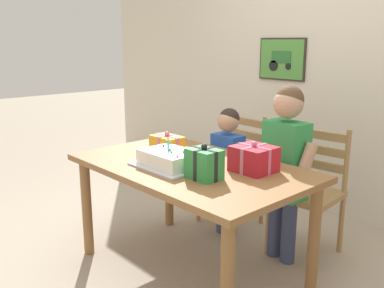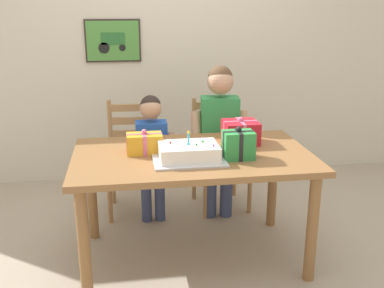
{
  "view_description": "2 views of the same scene",
  "coord_description": "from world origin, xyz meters",
  "px_view_note": "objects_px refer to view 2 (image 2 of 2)",
  "views": [
    {
      "loc": [
        1.92,
        -1.74,
        1.51
      ],
      "look_at": [
        -0.11,
        0.12,
        0.85
      ],
      "focal_mm": 39.74,
      "sensor_mm": 36.0,
      "label": 1
    },
    {
      "loc": [
        -0.42,
        -2.75,
        1.67
      ],
      "look_at": [
        -0.01,
        -0.04,
        0.83
      ],
      "focal_mm": 42.51,
      "sensor_mm": 36.0,
      "label": 2
    }
  ],
  "objects_px": {
    "gift_box_red_large": "(241,132)",
    "child_younger": "(152,147)",
    "gift_box_corner_small": "(144,143)",
    "chair_right": "(220,153)",
    "birthday_cake": "(189,153)",
    "chair_left": "(133,157)",
    "child_older": "(220,128)",
    "dining_table": "(193,167)",
    "gift_box_beside_cake": "(238,145)"
  },
  "relations": [
    {
      "from": "dining_table",
      "to": "child_younger",
      "type": "relative_size",
      "value": 1.5
    },
    {
      "from": "gift_box_beside_cake",
      "to": "child_older",
      "type": "bearing_deg",
      "value": 87.04
    },
    {
      "from": "dining_table",
      "to": "birthday_cake",
      "type": "distance_m",
      "value": 0.2
    },
    {
      "from": "child_younger",
      "to": "gift_box_beside_cake",
      "type": "bearing_deg",
      "value": -55.92
    },
    {
      "from": "gift_box_corner_small",
      "to": "child_younger",
      "type": "xyz_separation_m",
      "value": [
        0.08,
        0.53,
        -0.19
      ]
    },
    {
      "from": "chair_left",
      "to": "child_older",
      "type": "height_order",
      "value": "child_older"
    },
    {
      "from": "chair_right",
      "to": "birthday_cake",
      "type": "bearing_deg",
      "value": -113.03
    },
    {
      "from": "gift_box_red_large",
      "to": "child_younger",
      "type": "relative_size",
      "value": 0.23
    },
    {
      "from": "gift_box_red_large",
      "to": "gift_box_beside_cake",
      "type": "relative_size",
      "value": 1.15
    },
    {
      "from": "birthday_cake",
      "to": "gift_box_red_large",
      "type": "height_order",
      "value": "birthday_cake"
    },
    {
      "from": "child_older",
      "to": "child_younger",
      "type": "relative_size",
      "value": 1.21
    },
    {
      "from": "chair_left",
      "to": "chair_right",
      "type": "relative_size",
      "value": 1.0
    },
    {
      "from": "child_younger",
      "to": "chair_right",
      "type": "bearing_deg",
      "value": 21.89
    },
    {
      "from": "chair_left",
      "to": "child_younger",
      "type": "relative_size",
      "value": 0.9
    },
    {
      "from": "dining_table",
      "to": "gift_box_corner_small",
      "type": "distance_m",
      "value": 0.35
    },
    {
      "from": "gift_box_corner_small",
      "to": "child_older",
      "type": "xyz_separation_m",
      "value": [
        0.61,
        0.53,
        -0.06
      ]
    },
    {
      "from": "birthday_cake",
      "to": "child_younger",
      "type": "relative_size",
      "value": 0.43
    },
    {
      "from": "chair_right",
      "to": "gift_box_beside_cake",
      "type": "bearing_deg",
      "value": -95.75
    },
    {
      "from": "dining_table",
      "to": "child_older",
      "type": "bearing_deg",
      "value": 62.81
    },
    {
      "from": "dining_table",
      "to": "child_younger",
      "type": "height_order",
      "value": "child_younger"
    },
    {
      "from": "birthday_cake",
      "to": "gift_box_red_large",
      "type": "distance_m",
      "value": 0.52
    },
    {
      "from": "chair_left",
      "to": "child_younger",
      "type": "xyz_separation_m",
      "value": [
        0.14,
        -0.24,
        0.15
      ]
    },
    {
      "from": "dining_table",
      "to": "child_older",
      "type": "relative_size",
      "value": 1.24
    },
    {
      "from": "birthday_cake",
      "to": "gift_box_beside_cake",
      "type": "xyz_separation_m",
      "value": [
        0.31,
        -0.01,
        0.04
      ]
    },
    {
      "from": "gift_box_corner_small",
      "to": "chair_right",
      "type": "relative_size",
      "value": 0.25
    },
    {
      "from": "dining_table",
      "to": "birthday_cake",
      "type": "relative_size",
      "value": 3.48
    },
    {
      "from": "birthday_cake",
      "to": "gift_box_red_large",
      "type": "xyz_separation_m",
      "value": [
        0.41,
        0.31,
        0.03
      ]
    },
    {
      "from": "dining_table",
      "to": "gift_box_corner_small",
      "type": "height_order",
      "value": "gift_box_corner_small"
    },
    {
      "from": "dining_table",
      "to": "child_younger",
      "type": "distance_m",
      "value": 0.64
    },
    {
      "from": "chair_right",
      "to": "child_younger",
      "type": "bearing_deg",
      "value": -158.11
    },
    {
      "from": "child_older",
      "to": "birthday_cake",
      "type": "bearing_deg",
      "value": -115.76
    },
    {
      "from": "gift_box_beside_cake",
      "to": "chair_left",
      "type": "bearing_deg",
      "value": 123.19
    },
    {
      "from": "gift_box_corner_small",
      "to": "chair_right",
      "type": "distance_m",
      "value": 1.08
    },
    {
      "from": "birthday_cake",
      "to": "chair_left",
      "type": "bearing_deg",
      "value": 108.51
    },
    {
      "from": "child_older",
      "to": "gift_box_corner_small",
      "type": "bearing_deg",
      "value": -138.79
    },
    {
      "from": "gift_box_corner_small",
      "to": "chair_right",
      "type": "bearing_deg",
      "value": 49.08
    },
    {
      "from": "birthday_cake",
      "to": "chair_left",
      "type": "relative_size",
      "value": 0.48
    },
    {
      "from": "chair_left",
      "to": "child_older",
      "type": "bearing_deg",
      "value": -19.55
    },
    {
      "from": "gift_box_red_large",
      "to": "gift_box_corner_small",
      "type": "bearing_deg",
      "value": -169.5
    },
    {
      "from": "birthday_cake",
      "to": "chair_right",
      "type": "bearing_deg",
      "value": 66.97
    },
    {
      "from": "child_older",
      "to": "chair_left",
      "type": "bearing_deg",
      "value": 160.45
    },
    {
      "from": "chair_right",
      "to": "gift_box_red_large",
      "type": "bearing_deg",
      "value": -89.99
    },
    {
      "from": "gift_box_corner_small",
      "to": "chair_right",
      "type": "height_order",
      "value": "chair_right"
    },
    {
      "from": "birthday_cake",
      "to": "child_younger",
      "type": "distance_m",
      "value": 0.77
    },
    {
      "from": "chair_right",
      "to": "child_younger",
      "type": "height_order",
      "value": "child_younger"
    },
    {
      "from": "gift_box_corner_small",
      "to": "chair_left",
      "type": "distance_m",
      "value": 0.85
    },
    {
      "from": "chair_right",
      "to": "dining_table",
      "type": "bearing_deg",
      "value": -113.67
    },
    {
      "from": "gift_box_red_large",
      "to": "child_older",
      "type": "relative_size",
      "value": 0.19
    },
    {
      "from": "birthday_cake",
      "to": "child_younger",
      "type": "height_order",
      "value": "child_younger"
    },
    {
      "from": "chair_right",
      "to": "child_older",
      "type": "distance_m",
      "value": 0.38
    }
  ]
}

